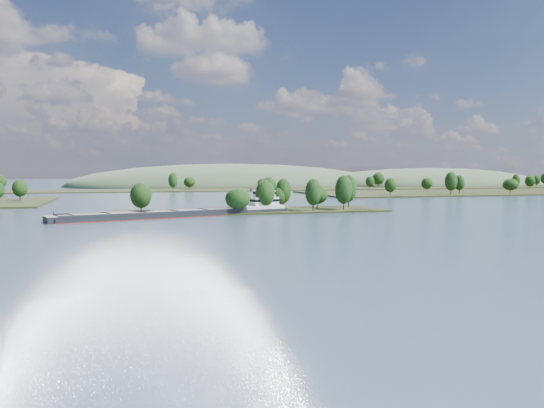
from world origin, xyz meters
name	(u,v)px	position (x,y,z in m)	size (l,w,h in m)	color
ground	(306,228)	(0.00, 120.00, 0.00)	(1800.00, 1800.00, 0.00)	#3B4D66
tree_island	(267,201)	(5.68, 179.37, 3.87)	(100.00, 33.22, 14.26)	black
right_bank	(529,191)	(231.92, 299.47, 1.03)	(320.00, 90.00, 15.52)	black
back_shoreline	(196,189)	(9.22, 399.79, 0.70)	(900.00, 60.00, 14.84)	black
hill_east	(430,185)	(260.00, 470.00, 0.00)	(260.00, 140.00, 36.00)	#40543A
hill_west	(234,186)	(60.00, 500.00, 0.00)	(320.00, 160.00, 44.00)	#40543A
cargo_barge	(194,212)	(-23.57, 167.23, 1.39)	(81.21, 31.37, 11.04)	black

